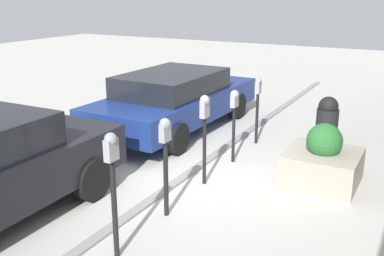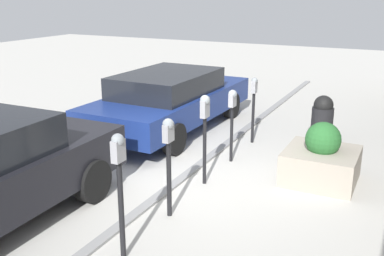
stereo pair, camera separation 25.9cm
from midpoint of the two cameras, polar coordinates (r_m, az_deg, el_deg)
The scene contains 10 objects.
ground_plane at distance 7.64m, azimuth 0.25°, elevation -6.62°, with size 40.00×40.00×0.00m, color beige.
curb_strip at distance 7.66m, azimuth -0.28°, elevation -6.37°, with size 19.00×0.16×0.04m.
parking_meter_nearest at distance 5.17m, azimuth -8.65°, elevation -5.76°, with size 0.17×0.15×1.56m.
parking_meter_second at distance 6.12m, azimuth -2.20°, elevation -2.64°, with size 0.18×0.16×1.43m.
parking_meter_middle at distance 7.14m, azimuth 2.66°, elevation 1.08°, with size 0.19×0.16×1.50m.
parking_meter_fourth at distance 8.16m, azimuth 6.29°, elevation 2.41°, with size 0.19×0.16×1.37m.
parking_meter_farthest at distance 9.28m, azimuth 9.14°, elevation 3.69°, with size 0.15×0.13×1.39m.
planter_box at distance 7.74m, azimuth 17.17°, elevation -4.14°, with size 1.16×1.16×1.02m.
parked_car_middle at distance 10.21m, azimuth -1.39°, elevation 3.74°, with size 4.83×1.99×1.34m.
trash_bin at distance 9.62m, azimuth 17.52°, elevation 0.85°, with size 0.44×0.44×1.02m.
Camera 1 is at (-6.10, -3.44, 3.06)m, focal length 42.00 mm.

